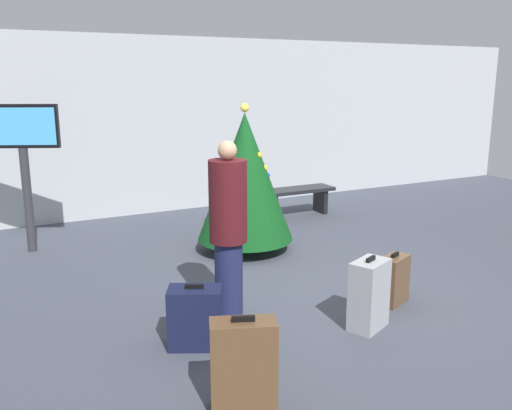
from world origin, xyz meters
TOP-DOWN VIEW (x-y plane):
  - ground_plane at (0.00, 0.00)m, footprint 16.00×16.00m
  - back_wall at (0.00, 4.52)m, footprint 16.00×0.20m
  - holiday_tree at (-0.02, 1.69)m, footprint 1.30×1.30m
  - flight_info_kiosk at (-2.64, 3.03)m, footprint 0.93×0.48m
  - waiting_bench at (1.65, 3.07)m, footprint 1.34×0.44m
  - traveller_0 at (-1.08, -0.09)m, footprint 0.50×0.50m
  - suitcase_0 at (-1.68, -1.65)m, footprint 0.52×0.37m
  - suitcase_1 at (-0.05, -1.01)m, footprint 0.46×0.39m
  - suitcase_2 at (0.56, -0.66)m, footprint 0.43×0.34m
  - suitcase_3 at (-1.64, -0.60)m, footprint 0.54×0.46m

SIDE VIEW (x-z plane):
  - ground_plane at x=0.00m, z-range 0.00..0.00m
  - suitcase_2 at x=0.56m, z-range -0.02..0.54m
  - suitcase_3 at x=-1.64m, z-range -0.02..0.56m
  - suitcase_1 at x=-0.05m, z-range -0.02..0.69m
  - suitcase_0 at x=-1.68m, z-range -0.02..0.70m
  - waiting_bench at x=1.65m, z-range 0.11..0.59m
  - traveller_0 at x=-1.08m, z-range 0.04..1.79m
  - holiday_tree at x=-0.02m, z-range 0.03..2.04m
  - flight_info_kiosk at x=-2.64m, z-range 0.42..2.42m
  - back_wall at x=0.00m, z-range 0.00..3.04m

